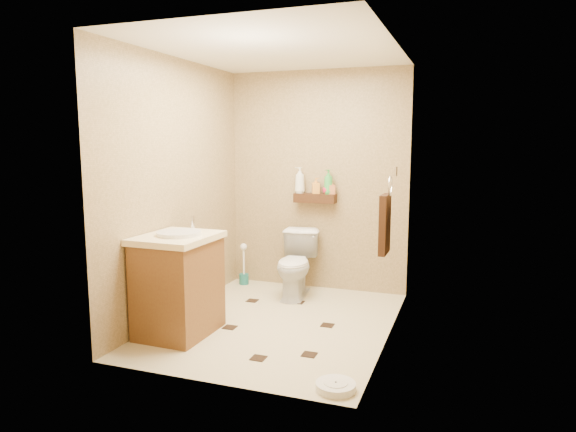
% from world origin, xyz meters
% --- Properties ---
extents(ground, '(2.50, 2.50, 0.00)m').
position_xyz_m(ground, '(0.00, 0.00, 0.00)').
color(ground, beige).
rests_on(ground, ground).
extents(wall_back, '(2.00, 0.04, 2.40)m').
position_xyz_m(wall_back, '(0.00, 1.25, 1.20)').
color(wall_back, tan).
rests_on(wall_back, ground).
extents(wall_front, '(2.00, 0.04, 2.40)m').
position_xyz_m(wall_front, '(0.00, -1.25, 1.20)').
color(wall_front, tan).
rests_on(wall_front, ground).
extents(wall_left, '(0.04, 2.50, 2.40)m').
position_xyz_m(wall_left, '(-1.00, 0.00, 1.20)').
color(wall_left, tan).
rests_on(wall_left, ground).
extents(wall_right, '(0.04, 2.50, 2.40)m').
position_xyz_m(wall_right, '(1.00, 0.00, 1.20)').
color(wall_right, tan).
rests_on(wall_right, ground).
extents(ceiling, '(2.00, 2.50, 0.02)m').
position_xyz_m(ceiling, '(0.00, 0.00, 2.40)').
color(ceiling, white).
rests_on(ceiling, wall_back).
extents(wall_shelf, '(0.46, 0.14, 0.10)m').
position_xyz_m(wall_shelf, '(0.00, 1.17, 1.02)').
color(wall_shelf, '#3D2310').
rests_on(wall_shelf, wall_back).
extents(floor_accents, '(1.07, 1.51, 0.01)m').
position_xyz_m(floor_accents, '(0.04, -0.06, 0.00)').
color(floor_accents, black).
rests_on(floor_accents, ground).
extents(toilet, '(0.46, 0.72, 0.69)m').
position_xyz_m(toilet, '(-0.10, 0.83, 0.35)').
color(toilet, white).
rests_on(toilet, ground).
extents(vanity, '(0.59, 0.71, 0.99)m').
position_xyz_m(vanity, '(-0.70, -0.52, 0.44)').
color(vanity, brown).
rests_on(vanity, ground).
extents(bathroom_scale, '(0.34, 0.34, 0.05)m').
position_xyz_m(bathroom_scale, '(0.82, -1.06, 0.03)').
color(bathroom_scale, white).
rests_on(bathroom_scale, ground).
extents(toilet_brush, '(0.11, 0.11, 0.48)m').
position_xyz_m(toilet_brush, '(-0.82, 1.07, 0.17)').
color(toilet_brush, '#196461').
rests_on(toilet_brush, ground).
extents(towel_ring, '(0.12, 0.30, 0.76)m').
position_xyz_m(towel_ring, '(0.91, 0.25, 0.95)').
color(towel_ring, silver).
rests_on(towel_ring, wall_right).
extents(toilet_paper, '(0.12, 0.11, 0.12)m').
position_xyz_m(toilet_paper, '(-0.94, 0.65, 0.60)').
color(toilet_paper, white).
rests_on(toilet_paper, wall_left).
extents(bottle_a, '(0.16, 0.16, 0.29)m').
position_xyz_m(bottle_a, '(-0.18, 1.17, 1.21)').
color(bottle_a, white).
rests_on(bottle_a, wall_shelf).
extents(bottle_b, '(0.10, 0.10, 0.18)m').
position_xyz_m(bottle_b, '(0.01, 1.17, 1.16)').
color(bottle_b, orange).
rests_on(bottle_b, wall_shelf).
extents(bottle_c, '(0.14, 0.14, 0.13)m').
position_xyz_m(bottle_c, '(0.14, 1.17, 1.13)').
color(bottle_c, '#E01A42').
rests_on(bottle_c, wall_shelf).
extents(bottle_d, '(0.14, 0.14, 0.27)m').
position_xyz_m(bottle_d, '(0.15, 1.17, 1.20)').
color(bottle_d, green).
rests_on(bottle_d, wall_shelf).
extents(bottle_e, '(0.09, 0.09, 0.15)m').
position_xyz_m(bottle_e, '(0.19, 1.17, 1.14)').
color(bottle_e, '#C87142').
rests_on(bottle_e, wall_shelf).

